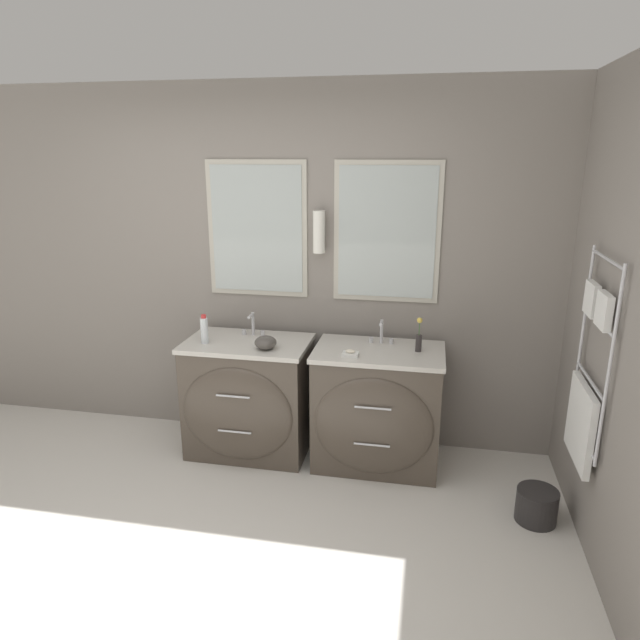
% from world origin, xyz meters
% --- Properties ---
extents(ground_plane, '(16.00, 16.00, 0.00)m').
position_xyz_m(ground_plane, '(0.00, 0.00, 0.00)').
color(ground_plane, silver).
extents(wall_back, '(5.93, 0.16, 2.60)m').
position_xyz_m(wall_back, '(0.02, 1.81, 1.31)').
color(wall_back, gray).
rests_on(wall_back, ground_plane).
extents(wall_right, '(0.13, 3.67, 2.60)m').
position_xyz_m(wall_right, '(2.19, 0.80, 1.29)').
color(wall_right, gray).
rests_on(wall_right, ground_plane).
extents(vanity_left, '(0.88, 0.62, 0.84)m').
position_xyz_m(vanity_left, '(0.01, 1.42, 0.43)').
color(vanity_left, '#4C4238').
rests_on(vanity_left, ground_plane).
extents(vanity_right, '(0.88, 0.62, 0.84)m').
position_xyz_m(vanity_right, '(0.94, 1.42, 0.43)').
color(vanity_right, '#4C4238').
rests_on(vanity_right, ground_plane).
extents(faucet_left, '(0.17, 0.11, 0.17)m').
position_xyz_m(faucet_left, '(0.01, 1.59, 0.92)').
color(faucet_left, silver).
rests_on(faucet_left, vanity_left).
extents(faucet_right, '(0.17, 0.11, 0.17)m').
position_xyz_m(faucet_right, '(0.94, 1.59, 0.92)').
color(faucet_right, silver).
rests_on(faucet_right, vanity_right).
extents(toiletry_bottle, '(0.05, 0.05, 0.21)m').
position_xyz_m(toiletry_bottle, '(-0.27, 1.36, 0.94)').
color(toiletry_bottle, silver).
rests_on(toiletry_bottle, vanity_left).
extents(amenity_bowl, '(0.15, 0.15, 0.09)m').
position_xyz_m(amenity_bowl, '(0.18, 1.33, 0.89)').
color(amenity_bowl, '#4C4742').
rests_on(amenity_bowl, vanity_left).
extents(flower_vase, '(0.04, 0.04, 0.23)m').
position_xyz_m(flower_vase, '(1.19, 1.48, 0.94)').
color(flower_vase, '#332D2D').
rests_on(flower_vase, vanity_right).
extents(soap_dish, '(0.11, 0.07, 0.04)m').
position_xyz_m(soap_dish, '(0.76, 1.30, 0.86)').
color(soap_dish, white).
rests_on(soap_dish, vanity_right).
extents(waste_bin, '(0.24, 0.24, 0.20)m').
position_xyz_m(waste_bin, '(1.94, 0.96, 0.11)').
color(waste_bin, '#282626').
rests_on(waste_bin, ground_plane).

